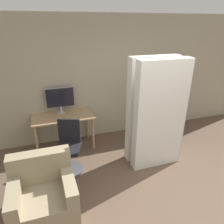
# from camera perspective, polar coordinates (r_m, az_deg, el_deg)

# --- Properties ---
(ground_plane) EXTENTS (16.00, 16.00, 0.00)m
(ground_plane) POSITION_cam_1_polar(r_m,az_deg,el_deg) (3.59, 18.14, -23.37)
(ground_plane) COLOR brown
(wall_back) EXTENTS (8.00, 0.06, 2.70)m
(wall_back) POSITION_cam_1_polar(r_m,az_deg,el_deg) (5.03, 1.80, 9.01)
(wall_back) COLOR tan
(wall_back) RESTS_ON ground
(desk) EXTENTS (1.25, 0.65, 0.73)m
(desk) POSITION_cam_1_polar(r_m,az_deg,el_deg) (4.64, -12.60, -2.08)
(desk) COLOR tan
(desk) RESTS_ON ground
(monitor) EXTENTS (0.60, 0.17, 0.54)m
(monitor) POSITION_cam_1_polar(r_m,az_deg,el_deg) (4.70, -13.38, 3.48)
(monitor) COLOR #B7B7BC
(monitor) RESTS_ON desk
(office_chair) EXTENTS (0.57, 0.57, 0.93)m
(office_chair) POSITION_cam_1_polar(r_m,az_deg,el_deg) (4.05, -11.25, -9.88)
(office_chair) COLOR #4C4C51
(office_chair) RESTS_ON ground
(bookshelf) EXTENTS (0.63, 0.33, 1.61)m
(bookshelf) POSITION_cam_1_polar(r_m,az_deg,el_deg) (5.56, 13.86, 3.85)
(bookshelf) COLOR #2D2319
(bookshelf) RESTS_ON ground
(mattress_near) EXTENTS (0.94, 0.26, 1.99)m
(mattress_near) POSITION_cam_1_polar(r_m,az_deg,el_deg) (3.89, 12.49, -1.05)
(mattress_near) COLOR silver
(mattress_near) RESTS_ON ground
(mattress_far) EXTENTS (0.94, 0.24, 1.99)m
(mattress_far) POSITION_cam_1_polar(r_m,az_deg,el_deg) (4.14, 10.28, 0.57)
(mattress_far) COLOR silver
(mattress_far) RESTS_ON ground
(armchair) EXTENTS (0.85, 0.80, 0.85)m
(armchair) POSITION_cam_1_polar(r_m,az_deg,el_deg) (3.33, -17.46, -19.98)
(armchair) COLOR gray
(armchair) RESTS_ON ground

